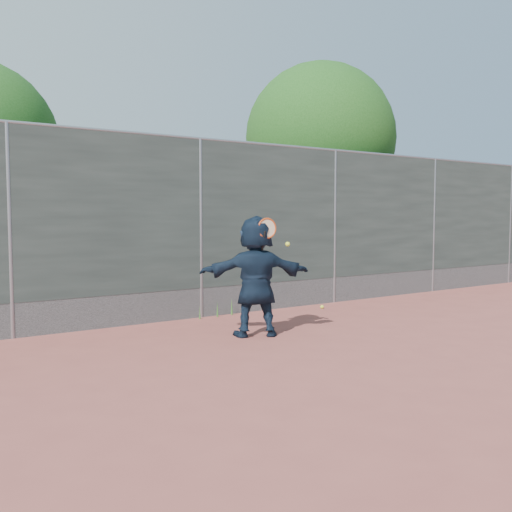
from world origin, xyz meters
TOP-DOWN VIEW (x-y plane):
  - ground at (0.00, 0.00)m, footprint 80.00×80.00m
  - player at (-0.07, 1.74)m, footprint 1.66×1.12m
  - ball_ground at (2.29, 3.03)m, footprint 0.07×0.07m
  - fence at (-0.00, 3.50)m, footprint 20.00×0.06m
  - swing_action at (0.02, 1.54)m, footprint 0.58×0.13m
  - tree_right at (4.68, 5.75)m, footprint 3.78×3.60m
  - weed_clump at (0.29, 3.38)m, footprint 0.68×0.07m

SIDE VIEW (x-z plane):
  - ground at x=0.00m, z-range 0.00..0.00m
  - ball_ground at x=2.29m, z-range 0.00..0.07m
  - weed_clump at x=0.29m, z-range -0.02..0.28m
  - player at x=-0.07m, z-range 0.00..1.72m
  - swing_action at x=0.02m, z-range 1.24..1.76m
  - fence at x=0.00m, z-range 0.07..3.09m
  - tree_right at x=4.68m, z-range 0.80..6.19m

